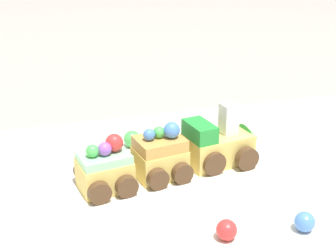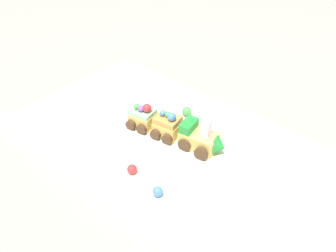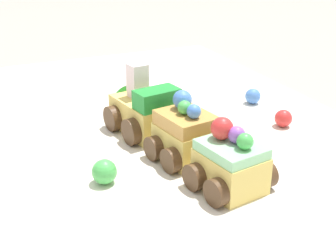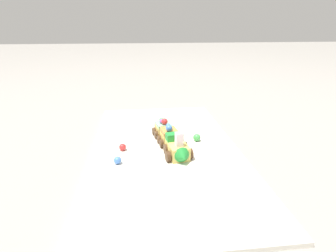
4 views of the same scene
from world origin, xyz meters
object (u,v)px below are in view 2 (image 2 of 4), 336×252
at_px(cake_car_mint, 143,117).
at_px(gumball_red, 133,170).
at_px(cake_car_caramel, 168,126).
at_px(gumball_green, 187,111).
at_px(cake_train_locomotive, 202,139).
at_px(gumball_blue, 158,192).

height_order(cake_car_mint, gumball_red, cake_car_mint).
relative_size(cake_car_caramel, gumball_green, 3.17).
bearing_deg(gumball_red, cake_train_locomotive, 69.35).
relative_size(cake_train_locomotive, cake_car_mint, 1.45).
bearing_deg(gumball_red, cake_car_mint, 126.61).
xyz_separation_m(gumball_green, gumball_blue, (0.13, -0.26, -0.00)).
distance_m(cake_car_caramel, gumball_blue, 0.20).
relative_size(gumball_green, gumball_blue, 1.14).
height_order(cake_train_locomotive, gumball_green, cake_train_locomotive).
distance_m(cake_train_locomotive, cake_car_mint, 0.17).
xyz_separation_m(cake_car_mint, gumball_red, (0.10, -0.14, -0.01)).
height_order(cake_train_locomotive, gumball_blue, cake_train_locomotive).
distance_m(cake_train_locomotive, gumball_blue, 0.18).
distance_m(cake_car_mint, gumball_red, 0.17).
xyz_separation_m(cake_car_caramel, gumball_blue, (0.11, -0.16, -0.02)).
bearing_deg(cake_car_mint, gumball_green, 52.63).
height_order(cake_train_locomotive, cake_car_caramel, cake_train_locomotive).
height_order(cake_car_mint, gumball_blue, cake_car_mint).
distance_m(cake_car_caramel, gumball_green, 0.10).
bearing_deg(gumball_green, cake_car_caramel, -80.82).
bearing_deg(cake_car_caramel, gumball_green, 89.85).
distance_m(cake_train_locomotive, cake_car_caramel, 0.09).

